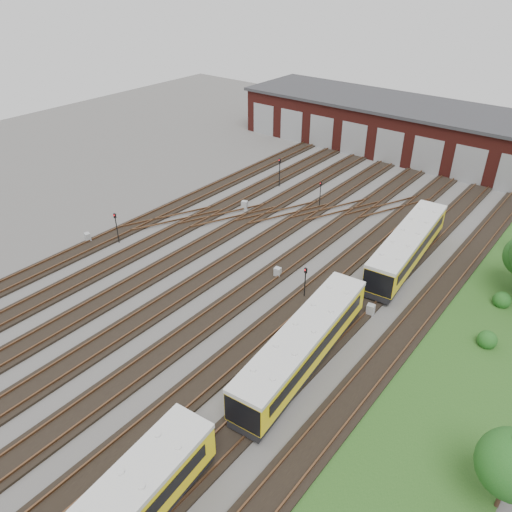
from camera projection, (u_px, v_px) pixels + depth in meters
The scene contains 16 objects.
ground at pixel (222, 289), 40.36m from camera, with size 120.00×120.00×0.00m, color #454340.
track_network at pixel (225, 284), 40.78m from camera, with size 30.40×70.00×0.33m.
maintenance_shed at pixel (424, 131), 65.46m from camera, with size 51.00×12.50×6.35m.
grass_verge at pixel (503, 319), 36.97m from camera, with size 8.00×55.00×0.05m, color #1B4517.
metro_train at pixel (303, 345), 31.89m from camera, with size 3.75×46.02×2.86m.
signal_mast_0 at pixel (116, 224), 45.78m from camera, with size 0.25×0.24×3.03m.
signal_mast_1 at pixel (280, 169), 56.94m from camera, with size 0.28×0.27×3.37m.
signal_mast_2 at pixel (320, 191), 52.38m from camera, with size 0.25×0.24×2.87m.
signal_mast_3 at pixel (305, 279), 38.41m from camera, with size 0.25×0.23×2.76m.
relay_cabinet_0 at pixel (88, 238), 46.64m from camera, with size 0.56×0.47×0.93m, color #9D9FA2.
relay_cabinet_1 at pixel (245, 206), 52.47m from camera, with size 0.61×0.51×1.01m, color #9D9FA2.
relay_cabinet_2 at pixel (278, 272), 41.59m from camera, with size 0.54×0.45×0.90m, color #9D9FA2.
relay_cabinet_3 at pixel (432, 215), 50.50m from camera, with size 0.66×0.55×1.10m, color #9D9FA2.
relay_cabinet_4 at pixel (370, 310), 37.19m from camera, with size 0.56×0.47×0.94m, color #9D9FA2.
bush_0 at pixel (488, 338), 34.22m from camera, with size 1.33×1.33×1.33m, color #154A15.
bush_1 at pixel (503, 298), 38.13m from camera, with size 1.34×1.34×1.34m, color #154A15.
Camera 1 is at (22.68, -24.24, 23.26)m, focal length 35.00 mm.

